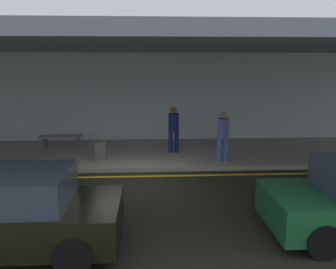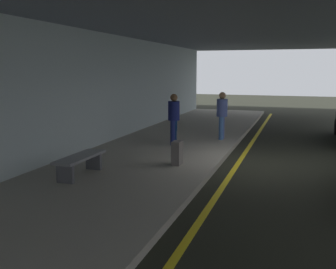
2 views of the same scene
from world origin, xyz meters
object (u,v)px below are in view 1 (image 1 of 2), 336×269
(person_waiting_for_ride, at_px, (174,126))
(suitcase_upright_primary, at_px, (101,151))
(traveler_with_luggage, at_px, (223,133))
(bench_metal, at_px, (61,139))
(car_black_no2, at_px, (8,213))

(person_waiting_for_ride, relative_size, suitcase_upright_primary, 1.87)
(person_waiting_for_ride, bearing_deg, traveler_with_luggage, 159.97)
(suitcase_upright_primary, xyz_separation_m, bench_metal, (-1.76, 1.81, 0.04))
(car_black_no2, xyz_separation_m, person_waiting_for_ride, (3.47, 6.49, 0.40))
(car_black_no2, height_order, person_waiting_for_ride, person_waiting_for_ride)
(traveler_with_luggage, relative_size, bench_metal, 1.05)
(suitcase_upright_primary, bearing_deg, traveler_with_luggage, -28.38)
(person_waiting_for_ride, xyz_separation_m, suitcase_upright_primary, (-2.54, -0.91, -0.65))
(traveler_with_luggage, bearing_deg, car_black_no2, 172.28)
(car_black_no2, distance_m, bench_metal, 7.44)
(person_waiting_for_ride, height_order, suitcase_upright_primary, person_waiting_for_ride)
(bench_metal, bearing_deg, person_waiting_for_ride, -11.90)
(bench_metal, bearing_deg, traveler_with_luggage, -20.64)
(person_waiting_for_ride, distance_m, suitcase_upright_primary, 2.78)
(traveler_with_luggage, bearing_deg, suitcase_upright_primary, 120.85)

